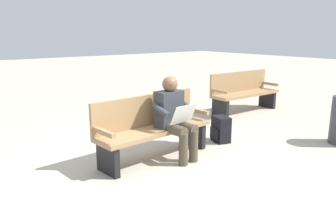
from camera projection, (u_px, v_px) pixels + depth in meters
ground_plane at (156, 158)px, 4.84m from camera, size 40.00×40.00×0.00m
bench_near at (152, 127)px, 4.79m from camera, size 1.83×0.62×0.90m
person_seated at (174, 116)px, 4.72m from camera, size 0.59×0.59×1.18m
backpack at (221, 129)px, 5.53m from camera, size 0.32×0.36×0.43m
bench_far at (243, 92)px, 7.59m from camera, size 1.81×0.51×0.90m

